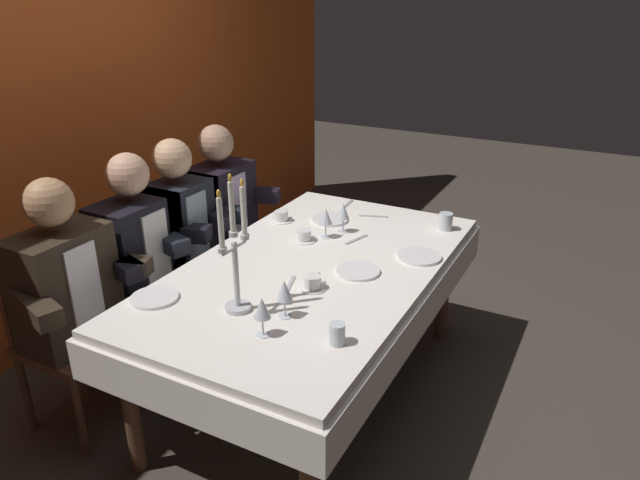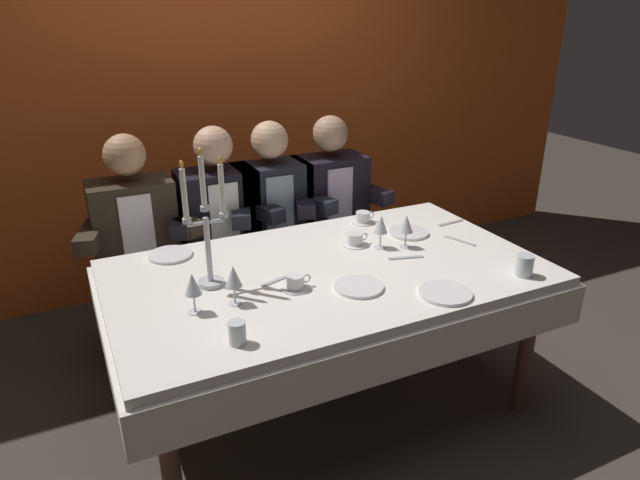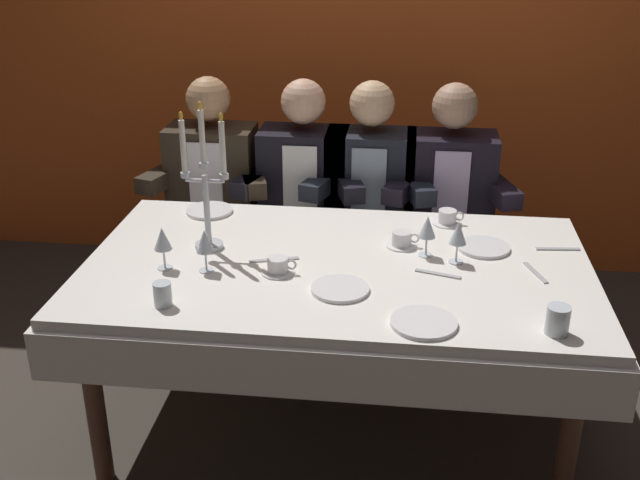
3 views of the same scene
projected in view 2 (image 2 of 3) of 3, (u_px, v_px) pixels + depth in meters
ground_plane at (327, 402)px, 2.78m from camera, size 12.00×12.00×0.00m
back_wall at (215, 84)px, 3.63m from camera, size 6.00×0.12×2.70m
dining_table at (328, 292)px, 2.54m from camera, size 1.94×1.14×0.74m
candelabra at (207, 232)px, 2.25m from camera, size 0.19×0.11×0.58m
dinner_plate_0 at (408, 232)px, 2.87m from camera, size 0.21×0.21×0.01m
dinner_plate_1 at (445, 293)px, 2.26m from camera, size 0.22×0.22×0.01m
dinner_plate_2 at (359, 287)px, 2.32m from camera, size 0.21×0.21×0.01m
dinner_plate_3 at (170, 255)px, 2.61m from camera, size 0.20×0.20×0.01m
wine_glass_0 at (381, 225)px, 2.66m from camera, size 0.07×0.07×0.16m
wine_glass_1 at (193, 285)px, 2.09m from camera, size 0.07×0.07×0.16m
wine_glass_2 at (406, 225)px, 2.67m from camera, size 0.07×0.07×0.16m
wine_glass_3 at (234, 278)px, 2.15m from camera, size 0.07×0.07×0.16m
water_tumbler_0 at (237, 333)px, 1.92m from camera, size 0.06×0.06×0.08m
water_tumbler_1 at (525, 265)px, 2.41m from camera, size 0.07×0.07×0.09m
coffee_cup_0 at (355, 240)px, 2.73m from camera, size 0.13×0.12×0.06m
coffee_cup_1 at (363, 218)px, 3.01m from camera, size 0.13×0.12×0.06m
coffee_cup_2 at (296, 283)px, 2.30m from camera, size 0.13×0.12×0.06m
knife_0 at (279, 279)px, 2.39m from camera, size 0.19×0.07×0.01m
fork_1 at (451, 223)px, 3.01m from camera, size 0.17×0.03×0.01m
fork_2 at (406, 258)px, 2.59m from camera, size 0.17×0.07×0.01m
spoon_3 at (460, 241)px, 2.78m from camera, size 0.07×0.17×0.01m
seated_diner_0 at (135, 229)px, 2.95m from camera, size 0.63×0.48×1.24m
seated_diner_1 at (218, 216)px, 3.13m from camera, size 0.63×0.48×1.24m
seated_diner_2 at (271, 207)px, 3.26m from camera, size 0.63×0.48×1.24m
seated_diner_3 at (329, 199)px, 3.41m from camera, size 0.63×0.48×1.24m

